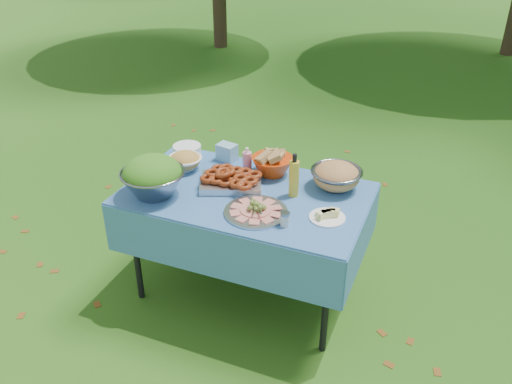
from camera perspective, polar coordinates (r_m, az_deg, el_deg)
ground at (r=3.71m, az=-1.00°, el=-10.28°), size 80.00×80.00×0.00m
picnic_table at (r=3.47m, az=-1.05°, el=-5.49°), size 1.46×0.86×0.76m
salad_bowl at (r=3.24m, az=-10.83°, el=1.63°), size 0.41×0.41×0.25m
pasta_bowl_white at (r=3.54m, az=-7.49°, el=3.32°), size 0.26×0.26×0.12m
plate_stack at (r=3.74m, az=-7.26°, el=4.39°), size 0.20×0.20×0.07m
wipes_box at (r=3.63m, az=-3.08°, el=4.20°), size 0.14×0.12×0.11m
sanitizer_bottle at (r=3.47m, az=-0.94°, el=3.40°), size 0.07×0.07×0.17m
bread_bowl at (r=3.44m, az=1.74°, el=3.25°), size 0.35×0.35×0.18m
pasta_bowl_steel at (r=3.32m, az=8.46°, el=1.72°), size 0.40×0.40×0.17m
fried_tray at (r=3.32m, az=-2.66°, el=1.32°), size 0.44×0.38×0.09m
charcuterie_platter at (r=3.05m, az=-0.02°, el=-1.53°), size 0.44×0.44×0.08m
oil_bottle at (r=3.18m, az=4.03°, el=1.78°), size 0.07×0.07×0.27m
cheese_plate at (r=3.03m, az=7.53°, el=-2.31°), size 0.24×0.24×0.06m
shaker at (r=2.94m, az=3.06°, el=-2.87°), size 0.06×0.06×0.08m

